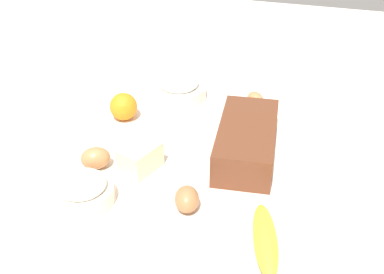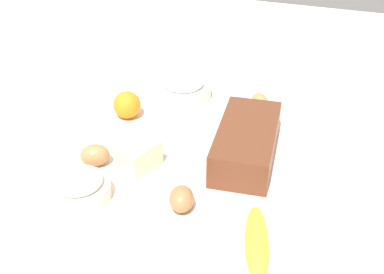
# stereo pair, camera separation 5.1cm
# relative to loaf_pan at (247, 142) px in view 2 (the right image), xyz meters

# --- Properties ---
(ground_plane) EXTENTS (2.40, 2.40, 0.02)m
(ground_plane) POSITION_rel_loaf_pan_xyz_m (0.02, -0.13, -0.05)
(ground_plane) COLOR beige
(loaf_pan) EXTENTS (0.29, 0.15, 0.08)m
(loaf_pan) POSITION_rel_loaf_pan_xyz_m (0.00, 0.00, 0.00)
(loaf_pan) COLOR brown
(loaf_pan) RESTS_ON ground_plane
(flour_bowl) EXTENTS (0.13, 0.13, 0.06)m
(flour_bowl) POSITION_rel_loaf_pan_xyz_m (0.26, -0.29, -0.01)
(flour_bowl) COLOR silver
(flour_bowl) RESTS_ON ground_plane
(sugar_bowl) EXTENTS (0.15, 0.15, 0.07)m
(sugar_bowl) POSITION_rel_loaf_pan_xyz_m (-0.23, -0.24, -0.01)
(sugar_bowl) COLOR silver
(sugar_bowl) RESTS_ON ground_plane
(banana) EXTENTS (0.19, 0.09, 0.04)m
(banana) POSITION_rel_loaf_pan_xyz_m (0.29, 0.09, -0.02)
(banana) COLOR yellow
(banana) RESTS_ON ground_plane
(orange_fruit) EXTENTS (0.07, 0.07, 0.07)m
(orange_fruit) POSITION_rel_loaf_pan_xyz_m (-0.08, -0.34, -0.01)
(orange_fruit) COLOR orange
(orange_fruit) RESTS_ON ground_plane
(butter_block) EXTENTS (0.11, 0.09, 0.06)m
(butter_block) POSITION_rel_loaf_pan_xyz_m (0.12, -0.22, -0.01)
(butter_block) COLOR #F4EDB2
(butter_block) RESTS_ON ground_plane
(egg_near_butter) EXTENTS (0.08, 0.08, 0.05)m
(egg_near_butter) POSITION_rel_loaf_pan_xyz_m (0.14, -0.32, -0.02)
(egg_near_butter) COLOR #B87C4B
(egg_near_butter) RESTS_ON ground_plane
(egg_beside_bowl) EXTENTS (0.08, 0.07, 0.05)m
(egg_beside_bowl) POSITION_rel_loaf_pan_xyz_m (0.22, -0.08, -0.02)
(egg_beside_bowl) COLOR #A77044
(egg_beside_bowl) RESTS_ON ground_plane
(egg_loose) EXTENTS (0.07, 0.07, 0.04)m
(egg_loose) POSITION_rel_loaf_pan_xyz_m (-0.23, -0.02, -0.02)
(egg_loose) COLOR #BC7F4D
(egg_loose) RESTS_ON ground_plane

